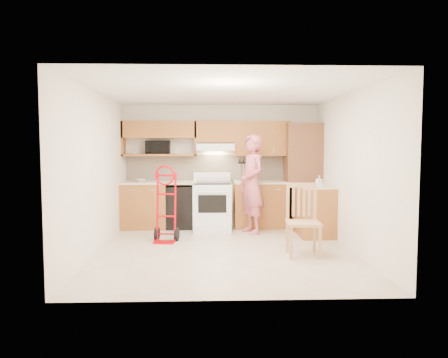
{
  "coord_description": "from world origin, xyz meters",
  "views": [
    {
      "loc": [
        -0.27,
        -6.84,
        1.67
      ],
      "look_at": [
        0.0,
        0.5,
        1.1
      ],
      "focal_mm": 35.09,
      "sensor_mm": 36.0,
      "label": 1
    }
  ],
  "objects": [
    {
      "name": "pantry_tall",
      "position": [
        1.65,
        1.95,
        1.05
      ],
      "size": [
        0.7,
        0.6,
        2.1
      ],
      "primitive_type": "cube",
      "color": "brown",
      "rests_on": "ground"
    },
    {
      "name": "wall_left",
      "position": [
        -2.01,
        0.0,
        1.25
      ],
      "size": [
        0.02,
        4.5,
        2.5
      ],
      "primitive_type": "cube",
      "color": "white",
      "rests_on": "ground"
    },
    {
      "name": "backsplash",
      "position": [
        0.0,
        2.23,
        1.2
      ],
      "size": [
        3.92,
        0.03,
        0.55
      ],
      "primitive_type": "cube",
      "color": "beige",
      "rests_on": "wall_back"
    },
    {
      "name": "soap_bottle",
      "position": [
        1.7,
        0.82,
        1.04
      ],
      "size": [
        0.11,
        0.11,
        0.2
      ],
      "primitive_type": "imported",
      "rotation": [
        0.0,
        0.0,
        0.33
      ],
      "color": "white",
      "rests_on": "countertop_return"
    },
    {
      "name": "ceiling",
      "position": [
        0.0,
        0.0,
        2.51
      ],
      "size": [
        4.0,
        4.5,
        0.02
      ],
      "primitive_type": "cube",
      "color": "white",
      "rests_on": "ground"
    },
    {
      "name": "upper_cab_left",
      "position": [
        -1.25,
        2.08,
        1.98
      ],
      "size": [
        1.5,
        0.33,
        0.34
      ],
      "primitive_type": "cube",
      "color": "#B2622C",
      "rests_on": "wall_back"
    },
    {
      "name": "knife_strip",
      "position": [
        0.55,
        2.21,
        1.24
      ],
      "size": [
        0.4,
        0.05,
        0.29
      ],
      "primitive_type": null,
      "color": "black",
      "rests_on": "backsplash"
    },
    {
      "name": "countertop_left",
      "position": [
        -1.25,
        1.95,
        0.92
      ],
      "size": [
        1.5,
        0.63,
        0.04
      ],
      "primitive_type": "cube",
      "color": "beige",
      "rests_on": "lower_cab_left"
    },
    {
      "name": "wall_front",
      "position": [
        0.0,
        -2.26,
        1.25
      ],
      "size": [
        4.0,
        0.02,
        2.5
      ],
      "primitive_type": "cube",
      "color": "white",
      "rests_on": "ground"
    },
    {
      "name": "wall_right",
      "position": [
        2.01,
        0.0,
        1.25
      ],
      "size": [
        0.02,
        4.5,
        2.5
      ],
      "primitive_type": "cube",
      "color": "white",
      "rests_on": "ground"
    },
    {
      "name": "cab_return_right",
      "position": [
        1.7,
        1.15,
        0.45
      ],
      "size": [
        0.6,
        1.0,
        0.9
      ],
      "primitive_type": "cube",
      "color": "#B2622C",
      "rests_on": "ground"
    },
    {
      "name": "floor",
      "position": [
        0.0,
        0.0,
        -0.01
      ],
      "size": [
        4.0,
        4.5,
        0.02
      ],
      "primitive_type": "cube",
      "color": "beige",
      "rests_on": "ground"
    },
    {
      "name": "lower_cab_left",
      "position": [
        -1.55,
        1.95,
        0.45
      ],
      "size": [
        0.9,
        0.6,
        0.9
      ],
      "primitive_type": "cube",
      "color": "#B2622C",
      "rests_on": "ground"
    },
    {
      "name": "person",
      "position": [
        0.56,
        1.35,
        0.94
      ],
      "size": [
        0.66,
        0.8,
        1.87
      ],
      "primitive_type": "imported",
      "rotation": [
        0.0,
        0.0,
        -1.2
      ],
      "color": "#BD5661",
      "rests_on": "ground"
    },
    {
      "name": "dining_chair",
      "position": [
        1.16,
        -0.38,
        0.54
      ],
      "size": [
        0.51,
        0.56,
        1.08
      ],
      "primitive_type": null,
      "rotation": [
        0.0,
        0.0,
        -0.05
      ],
      "color": "tan",
      "rests_on": "ground"
    },
    {
      "name": "bowl",
      "position": [
        -1.62,
        1.95,
        0.97
      ],
      "size": [
        0.26,
        0.26,
        0.05
      ],
      "primitive_type": "imported",
      "rotation": [
        0.0,
        0.0,
        0.27
      ],
      "color": "white",
      "rests_on": "countertop_left"
    },
    {
      "name": "upper_shelf_mw",
      "position": [
        -1.25,
        2.08,
        1.47
      ],
      "size": [
        1.5,
        0.33,
        0.04
      ],
      "primitive_type": "cube",
      "color": "#B2622C",
      "rests_on": "wall_back"
    },
    {
      "name": "upper_cab_center",
      "position": [
        -0.12,
        2.08,
        1.94
      ],
      "size": [
        0.76,
        0.33,
        0.44
      ],
      "primitive_type": "cube",
      "color": "#B2622C",
      "rests_on": "wall_back"
    },
    {
      "name": "lower_cab_right",
      "position": [
        0.83,
        1.95,
        0.45
      ],
      "size": [
        1.14,
        0.6,
        0.9
      ],
      "primitive_type": "cube",
      "color": "#B2622C",
      "rests_on": "ground"
    },
    {
      "name": "hand_truck",
      "position": [
        -1.01,
        0.64,
        0.6
      ],
      "size": [
        0.52,
        0.49,
        1.19
      ],
      "primitive_type": null,
      "rotation": [
        0.0,
        0.0,
        -0.13
      ],
      "color": "#C8000B",
      "rests_on": "ground"
    },
    {
      "name": "range_hood",
      "position": [
        -0.12,
        2.02,
        1.63
      ],
      "size": [
        0.76,
        0.46,
        0.14
      ],
      "primitive_type": "cube",
      "color": "white",
      "rests_on": "wall_back"
    },
    {
      "name": "countertop_return",
      "position": [
        1.7,
        1.15,
        0.92
      ],
      "size": [
        0.63,
        1.0,
        0.04
      ],
      "primitive_type": "cube",
      "color": "beige",
      "rests_on": "cab_return_right"
    },
    {
      "name": "wall_back",
      "position": [
        0.0,
        2.26,
        1.25
      ],
      "size": [
        4.0,
        0.02,
        2.5
      ],
      "primitive_type": "cube",
      "color": "white",
      "rests_on": "ground"
    },
    {
      "name": "range",
      "position": [
        -0.19,
        1.74,
        0.55
      ],
      "size": [
        0.75,
        0.99,
        1.11
      ],
      "primitive_type": null,
      "color": "white",
      "rests_on": "ground"
    },
    {
      "name": "upper_cab_right",
      "position": [
        0.83,
        2.08,
        1.8
      ],
      "size": [
        1.14,
        0.33,
        0.7
      ],
      "primitive_type": "cube",
      "color": "#B2622C",
      "rests_on": "wall_back"
    },
    {
      "name": "dishwasher",
      "position": [
        -0.8,
        1.95,
        0.42
      ],
      "size": [
        0.6,
        0.6,
        0.85
      ],
      "primitive_type": "cube",
      "color": "black",
      "rests_on": "ground"
    },
    {
      "name": "microwave",
      "position": [
        -1.28,
        2.08,
        1.63
      ],
      "size": [
        0.51,
        0.35,
        0.27
      ],
      "primitive_type": "imported",
      "rotation": [
        0.0,
        0.0,
        0.04
      ],
      "color": "black",
      "rests_on": "upper_shelf_mw"
    },
    {
      "name": "countertop_right",
      "position": [
        0.83,
        1.95,
        0.92
      ],
      "size": [
        1.14,
        0.63,
        0.04
      ],
      "primitive_type": "cube",
      "color": "beige",
      "rests_on": "lower_cab_right"
    }
  ]
}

